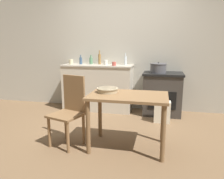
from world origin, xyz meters
The scene contains 16 objects.
ground_plane centered at (0.00, 0.00, 0.00)m, with size 14.00×14.00×0.00m, color brown.
wall_back centered at (0.00, 1.58, 1.27)m, with size 8.00×0.07×2.55m.
counter_cabinet centered at (-0.49, 1.30, 0.48)m, with size 1.46×0.53×0.96m.
stove centered at (0.85, 1.27, 0.42)m, with size 0.76×0.59×0.83m.
work_table centered at (0.40, -0.32, 0.62)m, with size 1.02×0.65×0.74m.
chair centered at (-0.41, -0.36, 0.50)m, with size 0.50×0.50×0.96m.
flour_sack centered at (0.85, 0.80, 0.19)m, with size 0.28×0.20×0.38m, color beige.
stock_pot centered at (0.75, 1.23, 0.93)m, with size 0.32×0.32×0.21m.
mixing_bowl_large centered at (0.10, -0.25, 0.77)m, with size 0.30×0.30×0.06m.
bottle_far_left centered at (-0.67, 1.43, 1.03)m, with size 0.07×0.07×0.19m.
bottle_left centered at (0.07, 1.42, 1.05)m, with size 0.06×0.06×0.24m.
bottle_mid_left centered at (-0.87, 1.34, 1.03)m, with size 0.06×0.06×0.20m.
bottle_center_left centered at (-0.48, 1.42, 1.07)m, with size 0.06×0.06×0.29m.
cup_center centered at (-0.31, 1.28, 1.01)m, with size 0.08×0.08×0.10m, color silver.
cup_center_right centered at (-1.06, 1.25, 1.01)m, with size 0.09×0.09×0.10m, color beige.
cup_mid_right centered at (-0.11, 1.17, 1.00)m, with size 0.08×0.08×0.08m, color #B74C42.
Camera 1 is at (0.80, -3.06, 1.39)m, focal length 35.00 mm.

